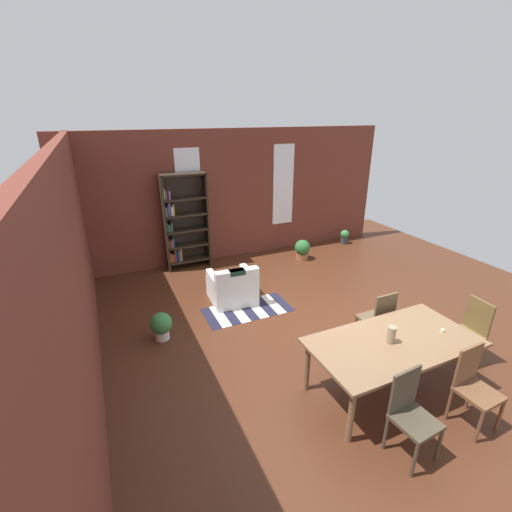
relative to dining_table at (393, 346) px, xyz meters
The scene contains 18 objects.
ground_plane 1.40m from the dining_table, 88.66° to the left, with size 10.17×10.17×0.00m, color #4C2717.
back_wall_brick 5.27m from the dining_table, 89.68° to the left, with size 7.73×0.12×3.00m, color brown.
left_wall_brick 3.71m from the dining_table, 160.07° to the left, with size 0.12×8.83×3.00m, color brown.
window_pane_0 5.35m from the dining_table, 102.61° to the left, with size 0.55×0.02×1.95m, color white.
window_pane_1 5.36m from the dining_table, 76.78° to the left, with size 0.55×0.02×1.95m, color white.
dining_table is the anchor object (origin of this frame).
vase_on_table 0.19m from the dining_table, behind, with size 0.10×0.10×0.21m, color #998466.
tealight_candle_0 0.71m from the dining_table, ahead, with size 0.04×0.04×0.04m, color silver.
dining_chair_head_right 1.42m from the dining_table, ahead, with size 0.43×0.43×0.95m.
dining_chair_near_left 0.91m from the dining_table, 121.96° to the right, with size 0.43×0.43×0.95m.
dining_chair_far_right 0.91m from the dining_table, 58.33° to the left, with size 0.40×0.40×0.95m.
dining_chair_near_right 0.91m from the dining_table, 58.49° to the right, with size 0.41×0.41×0.95m.
bookshelf_tall 5.15m from the dining_table, 105.60° to the left, with size 0.98×0.33×2.13m.
armchair_white 3.17m from the dining_table, 108.00° to the left, with size 0.84×0.84×0.75m.
potted_plant_by_shelf 3.37m from the dining_table, 136.40° to the left, with size 0.34×0.34×0.45m.
potted_plant_corner 5.57m from the dining_table, 58.36° to the left, with size 0.23×0.23×0.38m.
potted_plant_window 4.47m from the dining_table, 73.02° to the left, with size 0.37×0.37×0.48m.
striped_rug 2.79m from the dining_table, 108.54° to the left, with size 1.56×0.76×0.01m.
Camera 1 is at (-3.06, -3.87, 3.33)m, focal length 25.14 mm.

